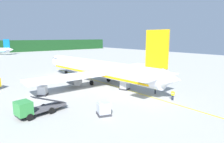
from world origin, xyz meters
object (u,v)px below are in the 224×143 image
object	(u,v)px
cargo_container_near	(125,85)
cargo_container_mid	(43,91)
crew_loader_left	(173,94)
airliner_foreground	(98,69)
service_truck_baggage	(33,108)
crew_marshaller	(155,89)
cargo_container_far	(104,108)
crew_loader_right	(138,79)

from	to	relation	value
cargo_container_near	cargo_container_mid	size ratio (longest dim) A/B	0.93
crew_loader_left	cargo_container_near	bearing A→B (deg)	98.47
airliner_foreground	cargo_container_mid	size ratio (longest dim) A/B	18.33
service_truck_baggage	crew_marshaller	bearing A→B (deg)	-10.25
airliner_foreground	cargo_container_far	world-z (taller)	airliner_foreground
airliner_foreground	crew_loader_left	bearing A→B (deg)	-82.87
cargo_container_near	crew_loader_right	distance (m)	7.00
service_truck_baggage	crew_marshaller	world-z (taller)	service_truck_baggage
cargo_container_near	crew_loader_left	size ratio (longest dim) A/B	1.19
cargo_container_far	cargo_container_mid	bearing A→B (deg)	102.56
crew_loader_left	crew_loader_right	xyz separation A→B (m)	(5.06, 12.67, -0.05)
service_truck_baggage	cargo_container_near	xyz separation A→B (m)	(19.08, 2.14, -0.18)
crew_loader_left	crew_loader_right	world-z (taller)	crew_loader_left
cargo_container_near	airliner_foreground	bearing A→B (deg)	95.48
airliner_foreground	crew_marshaller	bearing A→B (deg)	-77.85
airliner_foreground	cargo_container_far	distance (m)	19.62
cargo_container_mid	cargo_container_far	xyz separation A→B (m)	(3.22, -14.47, 0.05)
cargo_container_mid	crew_marshaller	bearing A→B (deg)	-36.63
cargo_container_far	crew_loader_right	size ratio (longest dim) A/B	1.37
crew_loader_left	cargo_container_mid	bearing A→B (deg)	133.73
cargo_container_far	crew_marshaller	bearing A→B (deg)	7.85
cargo_container_mid	crew_loader_left	world-z (taller)	cargo_container_mid
service_truck_baggage	cargo_container_far	bearing A→B (deg)	-36.85
airliner_foreground	cargo_container_mid	distance (m)	14.16
cargo_container_far	crew_loader_right	bearing A→B (deg)	29.64
airliner_foreground	service_truck_baggage	xyz separation A→B (m)	(-18.26, -10.58, -2.23)
airliner_foreground	service_truck_baggage	distance (m)	21.23
airliner_foreground	cargo_container_near	world-z (taller)	airliner_foreground
cargo_container_mid	crew_loader_right	size ratio (longest dim) A/B	1.34
airliner_foreground	crew_loader_right	distance (m)	9.88
cargo_container_near	crew_loader_left	world-z (taller)	cargo_container_near
cargo_container_mid	crew_marshaller	distance (m)	21.09
cargo_container_mid	crew_loader_left	distance (m)	23.38
service_truck_baggage	cargo_container_far	size ratio (longest dim) A/B	3.18
service_truck_baggage	crew_loader_right	xyz separation A→B (m)	(25.67, 4.49, -0.15)
service_truck_baggage	cargo_container_near	size ratio (longest dim) A/B	3.50
airliner_foreground	cargo_container_far	size ratio (longest dim) A/B	17.93
crew_marshaller	cargo_container_far	bearing A→B (deg)	-172.15
service_truck_baggage	cargo_container_mid	size ratio (longest dim) A/B	3.25
service_truck_baggage	cargo_container_mid	xyz separation A→B (m)	(4.45, 8.72, -0.26)
cargo_container_mid	cargo_container_far	size ratio (longest dim) A/B	0.98
service_truck_baggage	cargo_container_far	distance (m)	9.59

